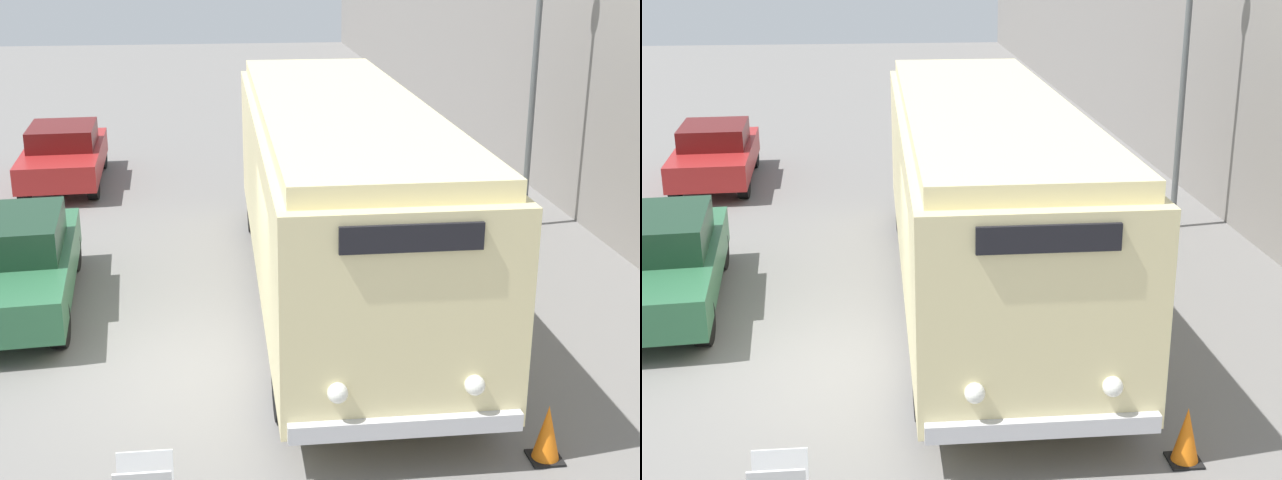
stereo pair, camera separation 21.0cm
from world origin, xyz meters
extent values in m
plane|color=slate|center=(0.00, 0.00, 0.00)|extent=(80.00, 80.00, 0.00)
cube|color=gray|center=(7.62, 10.00, 3.59)|extent=(0.30, 60.00, 7.19)
cylinder|color=black|center=(0.92, -1.41, 0.50)|extent=(0.28, 1.01, 1.01)
cylinder|color=black|center=(3.22, -1.41, 0.50)|extent=(0.28, 1.01, 1.01)
cylinder|color=black|center=(0.92, 5.92, 0.50)|extent=(0.28, 1.01, 1.01)
cylinder|color=black|center=(3.22, 5.92, 0.50)|extent=(0.28, 1.01, 1.01)
cube|color=beige|center=(2.07, 2.26, 1.73)|extent=(2.62, 10.12, 2.44)
cube|color=#F8E8A7|center=(2.07, 2.26, 3.07)|extent=(2.41, 9.72, 0.24)
cube|color=silver|center=(2.07, -2.87, 0.62)|extent=(2.49, 0.12, 0.20)
sphere|color=white|center=(1.35, -2.84, 1.05)|extent=(0.22, 0.22, 0.22)
sphere|color=white|center=(2.79, -2.84, 1.05)|extent=(0.22, 0.22, 0.22)
cube|color=black|center=(2.07, -2.83, 2.70)|extent=(1.44, 0.06, 0.28)
cylinder|color=#595E60|center=(6.28, 5.59, 3.09)|extent=(0.12, 0.12, 6.18)
cylinder|color=black|center=(-2.08, 0.93, 0.33)|extent=(0.22, 0.65, 0.65)
cylinder|color=black|center=(-2.34, 4.03, 0.33)|extent=(0.22, 0.65, 0.65)
cube|color=#2D6642|center=(-2.99, 2.41, 0.63)|extent=(2.21, 4.65, 0.60)
cube|color=#193824|center=(-3.00, 2.53, 1.19)|extent=(1.72, 2.15, 0.53)
cylinder|color=black|center=(-4.00, 8.52, 0.32)|extent=(0.22, 0.65, 0.65)
cylinder|color=black|center=(-2.52, 8.59, 0.32)|extent=(0.22, 0.65, 0.65)
cylinder|color=black|center=(-4.14, 11.38, 0.32)|extent=(0.22, 0.65, 0.65)
cylinder|color=black|center=(-2.67, 11.46, 0.32)|extent=(0.22, 0.65, 0.65)
cube|color=#A52323|center=(-3.33, 9.99, 0.61)|extent=(1.94, 4.35, 0.58)
cube|color=#5B1313|center=(-3.34, 10.09, 1.14)|extent=(1.57, 1.99, 0.48)
cube|color=black|center=(3.69, -2.68, 0.01)|extent=(0.36, 0.36, 0.03)
cone|color=orange|center=(3.69, -2.68, 0.35)|extent=(0.30, 0.30, 0.63)
camera|label=1|loc=(0.21, -10.88, 5.44)|focal=50.00mm
camera|label=2|loc=(0.42, -10.91, 5.44)|focal=50.00mm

